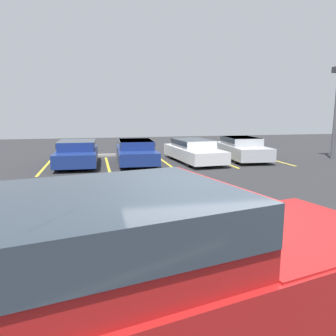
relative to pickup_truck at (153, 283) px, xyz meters
name	(u,v)px	position (x,y,z in m)	size (l,w,h in m)	color
stall_stripe_a	(45,167)	(-2.84, 13.21, -0.93)	(0.12, 4.96, 0.01)	yellow
stall_stripe_b	(108,164)	(0.07, 13.21, -0.93)	(0.12, 4.96, 0.01)	yellow
stall_stripe_c	(166,162)	(2.98, 13.21, -0.93)	(0.12, 4.96, 0.01)	yellow
stall_stripe_d	(219,161)	(5.89, 13.21, -0.93)	(0.12, 4.96, 0.01)	yellow
stall_stripe_e	(269,159)	(8.80, 13.21, -0.93)	(0.12, 4.96, 0.01)	yellow
pickup_truck	(153,283)	(0.00, 0.00, 0.00)	(6.01, 3.20, 1.88)	#A51919
parked_sedan_a	(77,152)	(-1.34, 13.26, -0.29)	(1.96, 4.36, 1.19)	navy
parked_sedan_b	(136,151)	(1.50, 13.36, -0.31)	(2.00, 4.62, 1.16)	navy
parked_sedan_c	(193,150)	(4.43, 13.12, -0.31)	(2.13, 4.89, 1.15)	silver
parked_sedan_d	(241,148)	(7.23, 13.43, -0.29)	(2.09, 4.68, 1.20)	#B7BABF
wheel_stop_curb	(102,155)	(-0.14, 16.22, -0.86)	(1.61, 0.20, 0.14)	#B7B2A8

